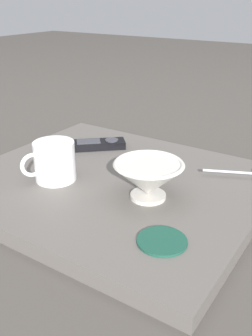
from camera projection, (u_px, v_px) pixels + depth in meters
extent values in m
plane|color=#47423D|center=(113.00, 191.00, 0.88)|extent=(6.00, 6.00, 0.00)
cube|color=#5B5651|center=(113.00, 185.00, 0.87)|extent=(0.55, 0.64, 0.03)
cylinder|color=beige|center=(148.00, 196.00, 0.78)|extent=(0.07, 0.07, 0.01)
cone|color=beige|center=(148.00, 179.00, 0.77)|extent=(0.14, 0.14, 0.07)
torus|color=beige|center=(149.00, 164.00, 0.75)|extent=(0.14, 0.14, 0.01)
cylinder|color=white|center=(55.00, 161.00, 0.84)|extent=(0.09, 0.09, 0.09)
torus|color=white|center=(33.00, 165.00, 0.82)|extent=(0.05, 0.03, 0.05)
cylinder|color=silver|center=(232.00, 172.00, 0.86)|extent=(0.06, 0.12, 0.01)
cube|color=black|center=(96.00, 145.00, 1.03)|extent=(0.14, 0.15, 0.02)
cylinder|color=#3A3A42|center=(112.00, 140.00, 1.03)|extent=(0.03, 0.03, 0.00)
cube|color=#3A3A42|center=(89.00, 141.00, 1.02)|extent=(0.07, 0.07, 0.00)
cylinder|color=#194738|center=(162.00, 241.00, 0.64)|extent=(0.09, 0.09, 0.01)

